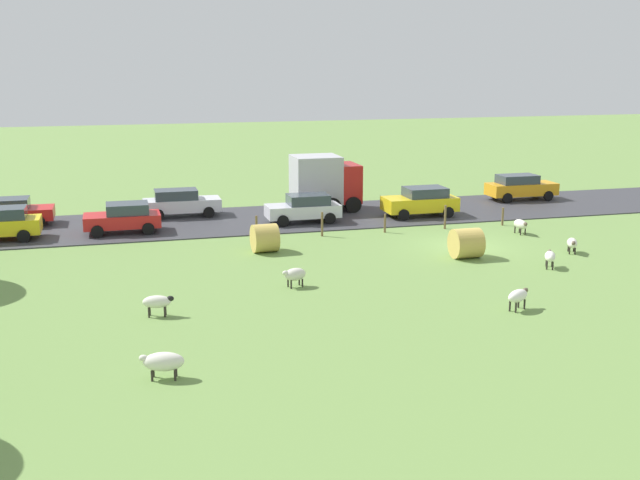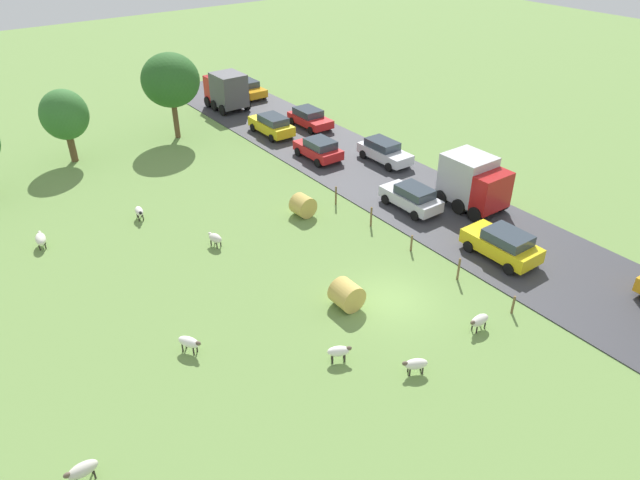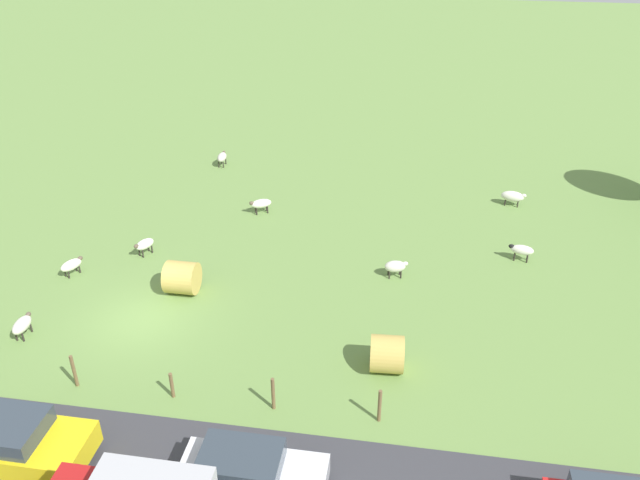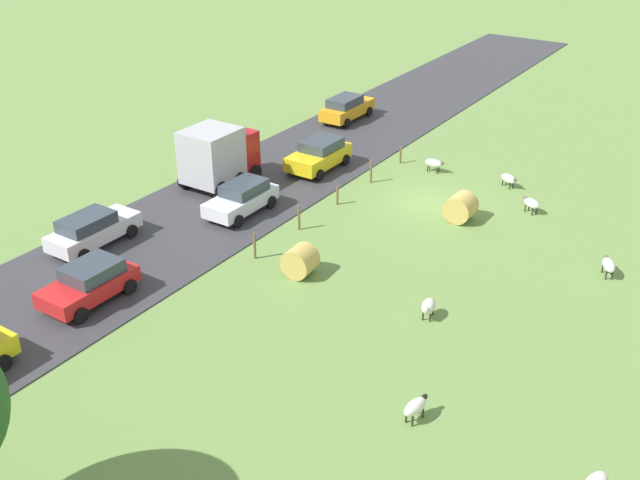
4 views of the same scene
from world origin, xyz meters
name	(u,v)px [view 1 (image 1 of 4)]	position (x,y,z in m)	size (l,w,h in m)	color
ground_plane	(465,246)	(0.00, 0.00, 0.00)	(160.00, 160.00, 0.00)	#6B8E47
road_strip	(400,212)	(8.98, 0.00, 0.03)	(8.00, 80.00, 0.06)	#38383D
sheep_0	(572,243)	(-2.62, -4.32, 0.49)	(1.14, 0.86, 0.72)	silver
sheep_1	(163,362)	(-12.68, 15.52, 0.52)	(0.76, 1.33, 0.81)	silver
sheep_2	(550,256)	(-4.75, -1.83, 0.53)	(1.09, 0.86, 0.76)	white
sheep_4	(518,296)	(-9.69, 2.50, 0.54)	(0.92, 1.18, 0.78)	white
sheep_5	(521,224)	(1.74, -4.03, 0.53)	(1.17, 0.51, 0.78)	silver
sheep_6	(295,275)	(-4.66, 9.74, 0.52)	(0.72, 1.09, 0.79)	silver
sheep_7	(157,302)	(-6.95, 15.34, 0.54)	(0.62, 1.16, 0.78)	silver
hay_bale_0	(466,243)	(-2.11, 0.95, 0.69)	(1.39, 1.39, 1.30)	tan
hay_bale_1	(265,238)	(1.45, 9.77, 0.68)	(1.35, 1.35, 1.17)	tan
fence_post_0	(503,216)	(3.99, -4.19, 0.50)	(0.12, 0.12, 1.00)	brown
fence_post_1	(445,217)	(3.99, -0.71, 0.65)	(0.12, 0.12, 1.30)	brown
fence_post_2	(385,223)	(3.99, 2.76, 0.50)	(0.12, 0.12, 1.01)	brown
fence_post_3	(322,224)	(3.99, 6.23, 0.64)	(0.12, 0.12, 1.28)	brown
fence_post_4	(256,228)	(3.99, 9.70, 0.63)	(0.12, 0.12, 1.27)	brown
truck_0	(324,181)	(10.65, 4.29, 1.81)	(2.84, 3.97, 3.33)	#B21919
car_1	(124,217)	(7.37, 16.20, 0.87)	(2.13, 3.94, 1.56)	red
car_2	(520,187)	(10.72, -9.04, 0.91)	(1.95, 4.52, 1.65)	orange
car_3	(12,211)	(10.76, 22.14, 0.86)	(2.13, 4.26, 1.52)	red
car_4	(180,202)	(10.97, 12.91, 0.88)	(1.96, 4.43, 1.58)	silver
car_5	(421,201)	(7.44, -0.72, 0.93)	(2.19, 4.24, 1.68)	yellow
car_6	(304,208)	(7.42, 6.34, 0.88)	(1.98, 4.12, 1.57)	silver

